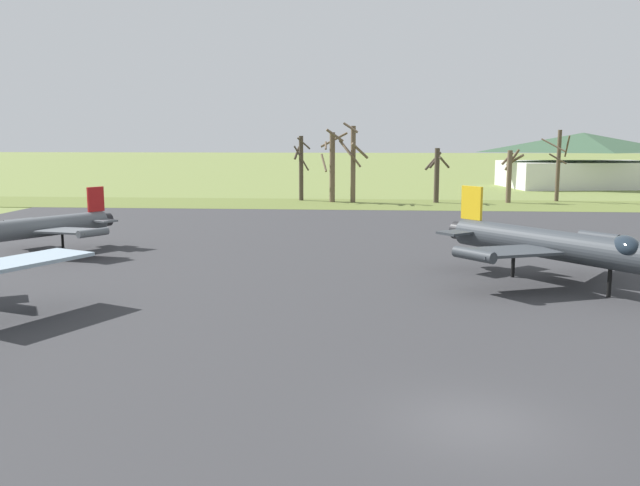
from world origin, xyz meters
The scene contains 12 objects.
ground_plane centered at (0.00, 0.00, 0.00)m, with size 600.00×600.00×0.00m, color olive.
asphalt_apron centered at (0.00, 19.12, 0.03)m, with size 75.93×63.73×0.05m, color #333335.
grass_verge_strip centered at (0.00, 56.99, 0.03)m, with size 135.93×12.00×0.06m, color #5E6C31.
jet_fighter_front_right centered at (-23.80, 22.39, 1.79)m, with size 9.54×11.80×4.01m.
jet_fighter_rear_center centered at (6.53, 16.39, 2.09)m, with size 11.10×12.67×4.60m.
bare_tree_far_left centered at (-11.07, 60.92, 3.94)m, with size 1.98×1.97×7.37m.
bare_tree_left_of_center centered at (-7.43, 59.36, 4.33)m, with size 3.11×3.07×8.16m.
bare_tree_center centered at (-5.09, 58.93, 4.64)m, with size 3.37×2.01×8.84m.
bare_tree_right_of_center centered at (4.13, 59.49, 3.34)m, with size 2.78×2.79×6.05m.
bare_tree_far_right centered at (12.15, 60.10, 3.33)m, with size 2.46×1.87×5.95m.
bare_tree_backdrop_extra centered at (17.88, 62.20, 4.28)m, with size 3.08×2.98×8.03m.
visitor_building centered at (27.18, 85.39, 3.93)m, with size 24.18×16.72×7.86m.
Camera 1 is at (-2.61, -16.70, 7.27)m, focal length 38.31 mm.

